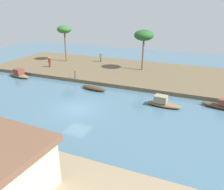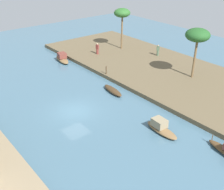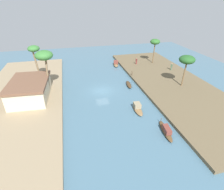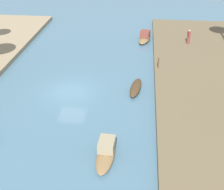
# 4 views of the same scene
# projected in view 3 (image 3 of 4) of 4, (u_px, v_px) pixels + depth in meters

# --- Properties ---
(river_water) EXTENTS (72.20, 72.20, 0.00)m
(river_water) POSITION_uv_depth(u_px,v_px,m) (102.00, 91.00, 35.06)
(river_water) COLOR #476B7F
(river_water) RESTS_ON ground
(riverbank_left) EXTENTS (42.79, 14.32, 0.50)m
(riverbank_left) POSITION_uv_depth(u_px,v_px,m) (170.00, 82.00, 38.05)
(riverbank_left) COLOR brown
(riverbank_left) RESTS_ON ground
(riverbank_right) EXTENTS (42.79, 14.32, 0.50)m
(riverbank_right) POSITION_uv_depth(u_px,v_px,m) (21.00, 99.00, 31.84)
(riverbank_right) COLOR #937F60
(riverbank_right) RESTS_ON ground
(sampan_with_red_awning) EXTENTS (4.21, 2.01, 1.26)m
(sampan_with_red_awning) POSITION_uv_depth(u_px,v_px,m) (116.00, 64.00, 47.96)
(sampan_with_red_awning) COLOR brown
(sampan_with_red_awning) RESTS_ON river_water
(sampan_midstream) EXTENTS (4.52, 1.55, 1.07)m
(sampan_midstream) POSITION_uv_depth(u_px,v_px,m) (166.00, 130.00, 24.00)
(sampan_midstream) COLOR brown
(sampan_midstream) RESTS_ON river_water
(sampan_foreground) EXTENTS (3.72, 1.35, 1.19)m
(sampan_foreground) POSITION_uv_depth(u_px,v_px,m) (137.00, 108.00, 28.78)
(sampan_foreground) COLOR brown
(sampan_foreground) RESTS_ON river_water
(sampan_near_left_bank) EXTENTS (3.63, 1.34, 0.52)m
(sampan_near_left_bank) POSITION_uv_depth(u_px,v_px,m) (129.00, 84.00, 36.96)
(sampan_near_left_bank) COLOR #47331E
(sampan_near_left_bank) RESTS_ON river_water
(person_on_near_bank) EXTENTS (0.49, 0.45, 1.67)m
(person_on_near_bank) POSITION_uv_depth(u_px,v_px,m) (136.00, 61.00, 47.15)
(person_on_near_bank) COLOR brown
(person_on_near_bank) RESTS_ON riverbank_left
(person_by_mooring) EXTENTS (0.46, 0.47, 1.66)m
(person_by_mooring) POSITION_uv_depth(u_px,v_px,m) (171.00, 67.00, 43.26)
(person_by_mooring) COLOR #4C664C
(person_by_mooring) RESTS_ON riverbank_left
(mooring_post) EXTENTS (0.14, 0.14, 1.05)m
(mooring_post) POSITION_uv_depth(u_px,v_px,m) (132.00, 73.00, 40.42)
(mooring_post) COLOR #4C3823
(mooring_post) RESTS_ON riverbank_left
(palm_tree_left_near) EXTENTS (2.95, 2.95, 6.18)m
(palm_tree_left_near) POSITION_uv_depth(u_px,v_px,m) (187.00, 60.00, 33.44)
(palm_tree_left_near) COLOR brown
(palm_tree_left_near) RESTS_ON riverbank_left
(palm_tree_left_far) EXTENTS (2.52, 2.52, 6.31)m
(palm_tree_left_far) POSITION_uv_depth(u_px,v_px,m) (155.00, 42.00, 45.73)
(palm_tree_left_far) COLOR brown
(palm_tree_left_far) RESTS_ON riverbank_left
(palm_tree_right_tall) EXTENTS (3.03, 3.03, 7.72)m
(palm_tree_right_tall) POSITION_uv_depth(u_px,v_px,m) (44.00, 56.00, 30.61)
(palm_tree_right_tall) COLOR #7F6647
(palm_tree_right_tall) RESTS_ON riverbank_right
(palm_tree_right_short) EXTENTS (2.26, 2.26, 7.41)m
(palm_tree_right_short) POSITION_uv_depth(u_px,v_px,m) (34.00, 51.00, 35.07)
(palm_tree_right_short) COLOR #7F6647
(palm_tree_right_short) RESTS_ON riverbank_right
(riverside_building) EXTENTS (9.43, 6.75, 3.22)m
(riverside_building) POSITION_uv_depth(u_px,v_px,m) (30.00, 89.00, 30.85)
(riverside_building) COLOR beige
(riverside_building) RESTS_ON riverbank_right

